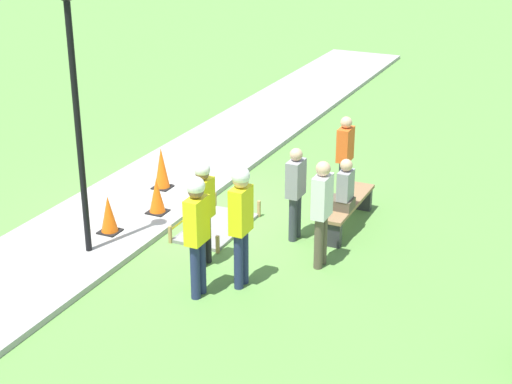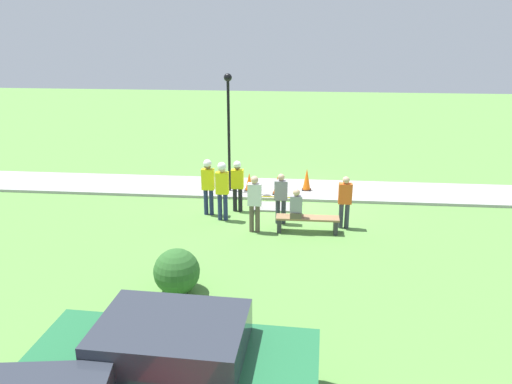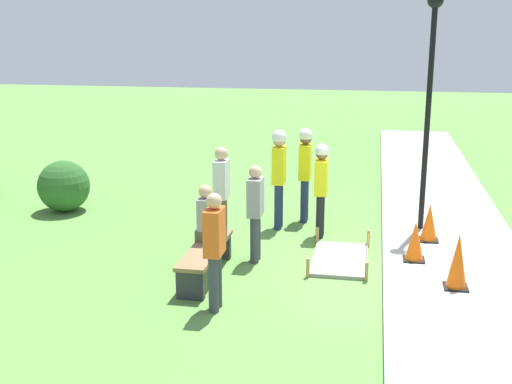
{
  "view_description": "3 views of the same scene",
  "coord_description": "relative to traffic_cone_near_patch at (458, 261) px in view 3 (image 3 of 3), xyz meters",
  "views": [
    {
      "loc": [
        11.34,
        6.53,
        5.76
      ],
      "look_at": [
        0.98,
        1.7,
        1.07
      ],
      "focal_mm": 55.0,
      "sensor_mm": 36.0,
      "label": 1
    },
    {
      "loc": [
        -0.39,
        16.55,
        5.93
      ],
      "look_at": [
        0.97,
        2.26,
        1.07
      ],
      "focal_mm": 35.0,
      "sensor_mm": 36.0,
      "label": 2
    },
    {
      "loc": [
        -9.57,
        0.23,
        3.74
      ],
      "look_at": [
        0.29,
        2.07,
        1.15
      ],
      "focal_mm": 45.0,
      "sensor_mm": 36.0,
      "label": 3
    }
  ],
  "objects": [
    {
      "name": "lamppost_near",
      "position": [
        2.81,
        0.33,
        2.33
      ],
      "size": [
        0.28,
        0.28,
        4.22
      ],
      "color": "black",
      "rests_on": "sidewalk"
    },
    {
      "name": "traffic_cone_sidewalk_edge",
      "position": [
        2.1,
        0.24,
        -0.08
      ],
      "size": [
        0.34,
        0.34,
        0.66
      ],
      "color": "black",
      "rests_on": "sidewalk"
    },
    {
      "name": "wet_concrete_patch",
      "position": [
        1.05,
        1.72,
        -0.47
      ],
      "size": [
        1.65,
        0.94,
        0.31
      ],
      "color": "gray",
      "rests_on": "ground_plane"
    },
    {
      "name": "person_seated_on_bench",
      "position": [
        0.33,
        3.76,
        0.33
      ],
      "size": [
        0.36,
        0.44,
        0.89
      ],
      "color": "brown",
      "rests_on": "park_bench"
    },
    {
      "name": "worker_assistant",
      "position": [
        3.18,
        2.55,
        0.62
      ],
      "size": [
        0.4,
        0.27,
        1.86
      ],
      "color": "navy",
      "rests_on": "ground_plane"
    },
    {
      "name": "worker_supervisor",
      "position": [
        2.28,
        2.16,
        0.52
      ],
      "size": [
        0.4,
        0.25,
        1.73
      ],
      "color": "black",
      "rests_on": "ground_plane"
    },
    {
      "name": "sidewalk",
      "position": [
        0.59,
        -0.14,
        -0.45
      ],
      "size": [
        28.0,
        2.34,
        0.1
      ],
      "color": "#9E9E99",
      "rests_on": "ground_plane"
    },
    {
      "name": "ground_plane",
      "position": [
        0.59,
        1.03,
        -0.5
      ],
      "size": [
        60.0,
        60.0,
        0.0
      ],
      "primitive_type": "plane",
      "color": "#5B8E42"
    },
    {
      "name": "traffic_cone_far_patch",
      "position": [
        1.05,
        0.54,
        -0.08
      ],
      "size": [
        0.34,
        0.34,
        0.65
      ],
      "color": "black",
      "rests_on": "sidewalk"
    },
    {
      "name": "bystander_in_gray_shirt",
      "position": [
        1.55,
        3.83,
        0.49
      ],
      "size": [
        0.4,
        0.23,
        1.74
      ],
      "color": "brown",
      "rests_on": "ground_plane"
    },
    {
      "name": "bystander_in_orange_shirt",
      "position": [
        -1.12,
        3.28,
        0.42
      ],
      "size": [
        0.4,
        0.22,
        1.64
      ],
      "color": "#383D47",
      "rests_on": "ground_plane"
    },
    {
      "name": "shrub_rounded_near",
      "position": [
        2.99,
        7.55,
        0.03
      ],
      "size": [
        1.07,
        1.07,
        1.07
      ],
      "color": "#2D6028",
      "rests_on": "ground_plane"
    },
    {
      "name": "worker_trainee",
      "position": [
        2.65,
        2.98,
        0.65
      ],
      "size": [
        0.4,
        0.27,
        1.9
      ],
      "color": "navy",
      "rests_on": "ground_plane"
    },
    {
      "name": "park_bench",
      "position": [
        -0.02,
        3.71,
        -0.16
      ],
      "size": [
        1.87,
        0.44,
        0.48
      ],
      "color": "#2D2D33",
      "rests_on": "ground_plane"
    },
    {
      "name": "traffic_cone_near_patch",
      "position": [
        0.0,
        0.0,
        0.0
      ],
      "size": [
        0.34,
        0.34,
        0.81
      ],
      "color": "black",
      "rests_on": "sidewalk"
    },
    {
      "name": "bystander_in_white_shirt",
      "position": [
        0.81,
        3.09,
        0.4
      ],
      "size": [
        0.4,
        0.22,
        1.61
      ],
      "color": "#383D47",
      "rests_on": "ground_plane"
    }
  ]
}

